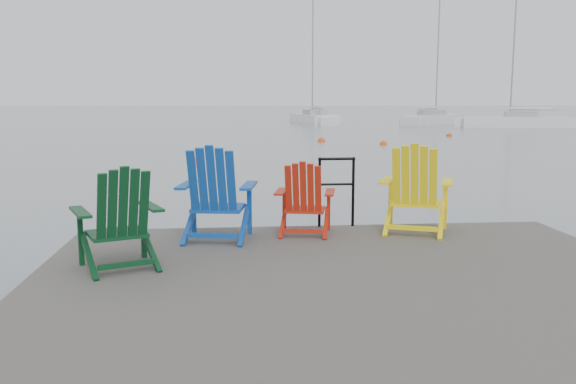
{
  "coord_description": "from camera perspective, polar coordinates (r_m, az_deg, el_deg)",
  "views": [
    {
      "loc": [
        -1.09,
        -5.24,
        2.14
      ],
      "look_at": [
        -0.31,
        3.16,
        0.85
      ],
      "focal_mm": 38.0,
      "sensor_mm": 36.0,
      "label": 1
    }
  ],
  "objects": [
    {
      "name": "buoy_d",
      "position": [
        36.85,
        14.84,
        5.06
      ],
      "size": [
        0.37,
        0.37,
        0.37
      ],
      "primitive_type": "sphere",
      "color": "#D24B0C",
      "rests_on": "ground"
    },
    {
      "name": "chair_blue",
      "position": [
        7.12,
        -6.79,
        -0.13
      ],
      "size": [
        0.97,
        0.91,
        1.1
      ],
      "rotation": [
        0.0,
        0.0,
        -0.16
      ],
      "color": "#0F439E",
      "rests_on": "dock"
    },
    {
      "name": "chair_yellow",
      "position": [
        7.63,
        11.86,
        0.31
      ],
      "size": [
        1.06,
        1.01,
        1.1
      ],
      "rotation": [
        0.0,
        0.0,
        -0.38
      ],
      "color": "yellow",
      "rests_on": "dock"
    },
    {
      "name": "sailboat_near",
      "position": [
        54.44,
        2.42,
        6.79
      ],
      "size": [
        3.47,
        8.93,
        11.97
      ],
      "rotation": [
        0.0,
        0.0,
        0.14
      ],
      "color": "silver",
      "rests_on": "ground"
    },
    {
      "name": "chair_red",
      "position": [
        7.38,
        1.55,
        -0.59
      ],
      "size": [
        0.81,
        0.76,
        0.89
      ],
      "rotation": [
        0.0,
        0.0,
        -0.2
      ],
      "color": "red",
      "rests_on": "dock"
    },
    {
      "name": "sailboat_far",
      "position": [
        49.98,
        20.5,
        6.09
      ],
      "size": [
        7.83,
        4.36,
        10.6
      ],
      "rotation": [
        0.0,
        0.0,
        1.24
      ],
      "color": "white",
      "rests_on": "ground"
    },
    {
      "name": "dock",
      "position": [
        5.65,
        6.21,
        -9.86
      ],
      "size": [
        6.0,
        5.0,
        1.4
      ],
      "color": "#2E2C29",
      "rests_on": "ground"
    },
    {
      "name": "buoy_c",
      "position": [
        29.47,
        8.92,
        4.41
      ],
      "size": [
        0.36,
        0.36,
        0.36
      ],
      "primitive_type": "sphere",
      "color": "#E3480D",
      "rests_on": "ground"
    },
    {
      "name": "handrail",
      "position": [
        7.89,
        4.55,
        0.66
      ],
      "size": [
        0.48,
        0.04,
        0.9
      ],
      "color": "black",
      "rests_on": "dock"
    },
    {
      "name": "buoy_a",
      "position": [
        20.89,
        -8.45,
        2.71
      ],
      "size": [
        0.4,
        0.4,
        0.4
      ],
      "primitive_type": "sphere",
      "color": "red",
      "rests_on": "ground"
    },
    {
      "name": "sailboat_mid",
      "position": [
        54.9,
        13.44,
        6.58
      ],
      "size": [
        7.53,
        8.31,
        12.25
      ],
      "rotation": [
        0.0,
        0.0,
        -0.7
      ],
      "color": "silver",
      "rests_on": "ground"
    },
    {
      "name": "chair_green",
      "position": [
        6.09,
        -15.52,
        -2.37
      ],
      "size": [
        0.97,
        0.93,
        1.0
      ],
      "rotation": [
        0.0,
        0.0,
        0.4
      ],
      "color": "#093419",
      "rests_on": "dock"
    },
    {
      "name": "buoy_b",
      "position": [
        31.17,
        3.13,
        4.73
      ],
      "size": [
        0.4,
        0.4,
        0.4
      ],
      "primitive_type": "sphere",
      "color": "#E9440D",
      "rests_on": "ground"
    },
    {
      "name": "ground",
      "position": [
        5.77,
        6.15,
        -13.13
      ],
      "size": [
        400.0,
        400.0,
        0.0
      ],
      "primitive_type": "plane",
      "color": "slate",
      "rests_on": "ground"
    }
  ]
}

